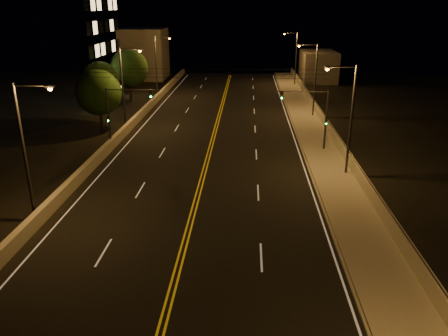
# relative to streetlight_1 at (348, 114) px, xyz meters

# --- Properties ---
(road) EXTENTS (18.00, 120.00, 0.02)m
(road) POSITION_rel_streetlight_1_xyz_m (-11.52, -3.39, -5.21)
(road) COLOR black
(road) RESTS_ON ground
(sidewalk) EXTENTS (3.60, 120.00, 0.30)m
(sidewalk) POSITION_rel_streetlight_1_xyz_m (-0.72, -3.39, -5.07)
(sidewalk) COLOR gray
(sidewalk) RESTS_ON ground
(curb) EXTENTS (0.14, 120.00, 0.15)m
(curb) POSITION_rel_streetlight_1_xyz_m (-2.59, -3.39, -5.14)
(curb) COLOR gray
(curb) RESTS_ON ground
(parapet_wall) EXTENTS (0.30, 120.00, 1.00)m
(parapet_wall) POSITION_rel_streetlight_1_xyz_m (0.93, -3.39, -4.42)
(parapet_wall) COLOR #9D9783
(parapet_wall) RESTS_ON sidewalk
(jersey_barrier) EXTENTS (0.45, 120.00, 0.98)m
(jersey_barrier) POSITION_rel_streetlight_1_xyz_m (-21.20, -3.39, -4.73)
(jersey_barrier) COLOR #9D9783
(jersey_barrier) RESTS_ON ground
(distant_building_right) EXTENTS (6.00, 10.00, 5.37)m
(distant_building_right) POSITION_rel_streetlight_1_xyz_m (4.98, 48.68, -2.53)
(distant_building_right) COLOR slate
(distant_building_right) RESTS_ON ground
(distant_building_left) EXTENTS (8.00, 8.00, 9.22)m
(distant_building_left) POSITION_rel_streetlight_1_xyz_m (-27.52, 49.56, -0.61)
(distant_building_left) COLOR slate
(distant_building_left) RESTS_ON ground
(parapet_rail) EXTENTS (0.06, 120.00, 0.06)m
(parapet_rail) POSITION_rel_streetlight_1_xyz_m (0.93, -3.39, -3.89)
(parapet_rail) COLOR black
(parapet_rail) RESTS_ON parapet_wall
(lane_markings) EXTENTS (17.32, 116.00, 0.00)m
(lane_markings) POSITION_rel_streetlight_1_xyz_m (-11.52, -3.46, -5.19)
(lane_markings) COLOR silver
(lane_markings) RESTS_ON road
(streetlight_1) EXTENTS (2.55, 0.28, 9.02)m
(streetlight_1) POSITION_rel_streetlight_1_xyz_m (0.00, 0.00, 0.00)
(streetlight_1) COLOR #2D2D33
(streetlight_1) RESTS_ON ground
(streetlight_2) EXTENTS (2.55, 0.28, 9.02)m
(streetlight_2) POSITION_rel_streetlight_1_xyz_m (0.00, 20.07, 0.00)
(streetlight_2) COLOR #2D2D33
(streetlight_2) RESTS_ON ground
(streetlight_3) EXTENTS (2.55, 0.28, 9.02)m
(streetlight_3) POSITION_rel_streetlight_1_xyz_m (0.00, 43.21, 0.00)
(streetlight_3) COLOR #2D2D33
(streetlight_3) RESTS_ON ground
(streetlight_4) EXTENTS (2.55, 0.28, 9.02)m
(streetlight_4) POSITION_rel_streetlight_1_xyz_m (-21.44, -9.21, 0.00)
(streetlight_4) COLOR #2D2D33
(streetlight_4) RESTS_ON ground
(streetlight_5) EXTENTS (2.55, 0.28, 9.02)m
(streetlight_5) POSITION_rel_streetlight_1_xyz_m (-21.44, 13.23, 0.00)
(streetlight_5) COLOR #2D2D33
(streetlight_5) RESTS_ON ground
(streetlight_6) EXTENTS (2.55, 0.28, 9.02)m
(streetlight_6) POSITION_rel_streetlight_1_xyz_m (-21.44, 31.71, 0.00)
(streetlight_6) COLOR #2D2D33
(streetlight_6) RESTS_ON ground
(traffic_signal_right) EXTENTS (5.11, 0.31, 5.98)m
(traffic_signal_right) POSITION_rel_streetlight_1_xyz_m (-1.53, 6.35, -1.42)
(traffic_signal_right) COLOR #2D2D33
(traffic_signal_right) RESTS_ON ground
(traffic_signal_left) EXTENTS (5.11, 0.31, 5.98)m
(traffic_signal_left) POSITION_rel_streetlight_1_xyz_m (-20.30, 6.35, -1.42)
(traffic_signal_left) COLOR #2D2D33
(traffic_signal_left) RESTS_ON ground
(overhead_wires) EXTENTS (22.00, 0.03, 0.83)m
(overhead_wires) POSITION_rel_streetlight_1_xyz_m (-11.52, 6.11, 2.18)
(overhead_wires) COLOR black
(building_tower) EXTENTS (24.00, 15.00, 25.15)m
(building_tower) POSITION_rel_streetlight_1_xyz_m (-39.59, 26.95, 6.78)
(building_tower) COLOR slate
(building_tower) RESTS_ON ground
(tree_0) EXTENTS (5.01, 5.01, 6.79)m
(tree_0) POSITION_rel_streetlight_1_xyz_m (-24.28, 12.76, -0.94)
(tree_0) COLOR black
(tree_0) RESTS_ON ground
(tree_1) EXTENTS (4.71, 4.71, 6.39)m
(tree_1) POSITION_rel_streetlight_1_xyz_m (-27.39, 22.97, -1.19)
(tree_1) COLOR black
(tree_1) RESTS_ON ground
(tree_2) EXTENTS (5.50, 5.50, 7.45)m
(tree_2) POSITION_rel_streetlight_1_xyz_m (-25.12, 29.00, -0.52)
(tree_2) COLOR black
(tree_2) RESTS_ON ground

